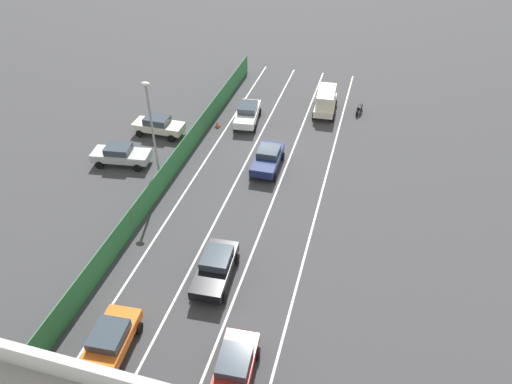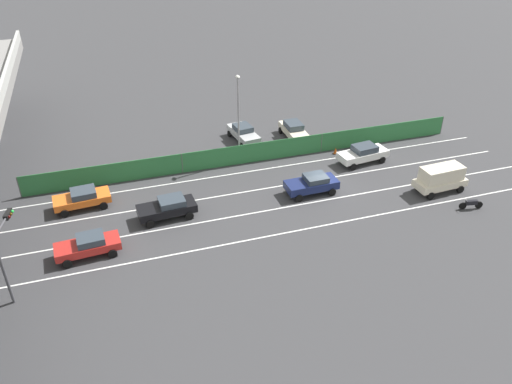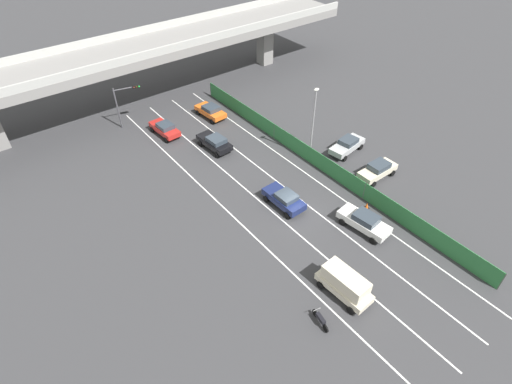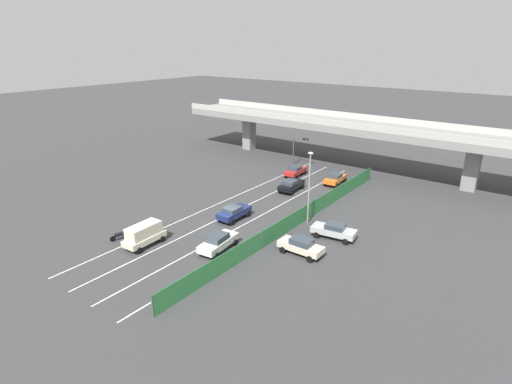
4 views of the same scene
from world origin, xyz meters
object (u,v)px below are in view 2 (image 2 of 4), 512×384
Objects in this scene: car_sedan_black at (168,207)px; traffic_cone at (335,151)px; car_taxi_orange at (82,198)px; parked_wagon_silver at (243,133)px; car_van_cream at (441,178)px; street_lamp at (238,112)px; car_hatchback_white at (363,153)px; traffic_light at (5,244)px; motorcycle at (471,204)px; car_sedan_navy at (312,184)px; car_sedan_red at (88,245)px; parked_sedan_cream at (294,130)px.

car_sedan_black is 17.88m from traffic_cone.
parked_wagon_silver is at bearing -63.58° from car_taxi_orange.
car_van_cream is 7.05× the size of traffic_cone.
street_lamp is (3.68, -13.95, 4.02)m from car_taxi_orange.
traffic_light is at bearing 106.85° from car_hatchback_white.
traffic_light reaches higher than car_van_cream.
motorcycle reaches higher than traffic_cone.
car_sedan_black is 0.96× the size of parked_wagon_silver.
car_sedan_navy is at bearing 118.32° from car_hatchback_white.
car_hatchback_white is at bearing -79.49° from car_sedan_black.
traffic_light reaches higher than car_sedan_black.
car_van_cream is (-6.51, -28.37, 0.40)m from car_taxi_orange.
traffic_cone is at bearing 30.77° from car_van_cream.
car_taxi_orange is 2.30× the size of motorcycle.
car_sedan_navy reaches higher than car_sedan_red.
parked_sedan_cream is (16.45, 8.57, 0.46)m from motorcycle.
traffic_cone is (11.11, -27.31, -3.33)m from traffic_light.
car_sedan_red is 24.28m from parked_sedan_cream.
car_sedan_red is at bearing 104.73° from car_hatchback_white.
parked_sedan_cream reaches higher than traffic_cone.
car_sedan_black is 1.04× the size of parked_sedan_cream.
motorcycle is 18.55m from parked_sedan_cream.
parked_wagon_silver is at bearing 12.72° from car_sedan_navy.
parked_wagon_silver is at bearing -47.26° from car_sedan_red.
car_taxi_orange is (3.56, 18.12, -0.03)m from car_sedan_navy.
car_sedan_black is at bearing 89.45° from car_sedan_navy.
car_sedan_black is at bearing 125.53° from parked_sedan_cream.
car_sedan_navy is 0.93× the size of parked_wagon_silver.
car_sedan_black is 0.89× the size of traffic_light.
street_lamp reaches higher than car_van_cream.
traffic_cone is at bearing -98.32° from street_lamp.
motorcycle is at bearing -142.02° from parked_wagon_silver.
car_van_cream reaches higher than traffic_cone.
parked_wagon_silver is (0.92, 4.99, -0.02)m from parked_sedan_cream.
parked_sedan_cream reaches higher than car_taxi_orange.
traffic_cone is at bearing -68.99° from car_sedan_red.
parked_wagon_silver is 0.58× the size of street_lamp.
parked_sedan_cream is at bearing -57.83° from traffic_light.
car_sedan_navy is 23.09m from traffic_light.
car_sedan_navy reaches higher than traffic_cone.
parked_sedan_cream is 29.39m from traffic_light.
car_van_cream is at bearing -106.03° from car_sedan_navy.
parked_sedan_cream is (10.26, -14.37, 0.02)m from car_sedan_black.
car_sedan_navy is 10.66m from parked_sedan_cream.
traffic_cone is at bearing -84.21° from car_taxi_orange.
car_sedan_navy is at bearing -101.12° from car_taxi_orange.
parked_wagon_silver is (14.24, 12.80, -0.37)m from car_van_cream.
car_van_cream is 1.01× the size of parked_sedan_cream.
car_sedan_navy reaches higher than car_taxi_orange.
car_van_cream reaches higher than parked_wagon_silver.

